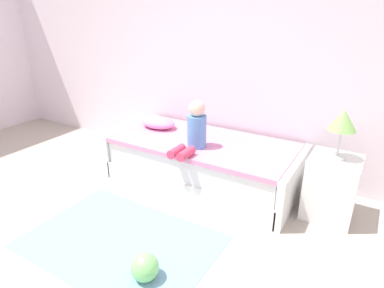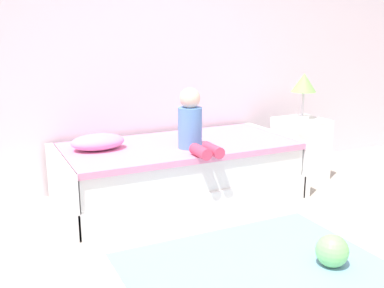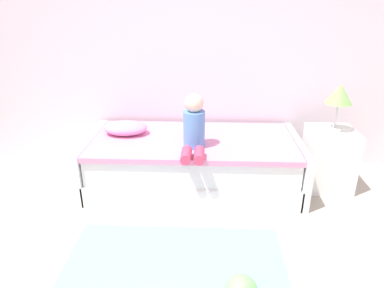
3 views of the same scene
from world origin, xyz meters
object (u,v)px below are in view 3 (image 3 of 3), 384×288
object	(u,v)px
nightstand	(329,159)
table_lamp	(339,96)
bed	(193,162)
pillow	(125,128)
child_figure	(194,127)

from	to	relation	value
nightstand	table_lamp	distance (m)	0.64
bed	pillow	distance (m)	0.77
child_figure	pillow	size ratio (longest dim) A/B	1.16
nightstand	child_figure	world-z (taller)	child_figure
bed	table_lamp	distance (m)	1.52
nightstand	pillow	bearing A→B (deg)	177.78
nightstand	child_figure	distance (m)	1.42
table_lamp	pillow	xyz separation A→B (m)	(-2.04, 0.08, -0.37)
nightstand	table_lamp	world-z (taller)	table_lamp
table_lamp	child_figure	world-z (taller)	table_lamp
table_lamp	pillow	bearing A→B (deg)	177.78
child_figure	pillow	distance (m)	0.79
nightstand	child_figure	size ratio (longest dim) A/B	1.18
child_figure	pillow	world-z (taller)	child_figure
nightstand	pillow	distance (m)	2.06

